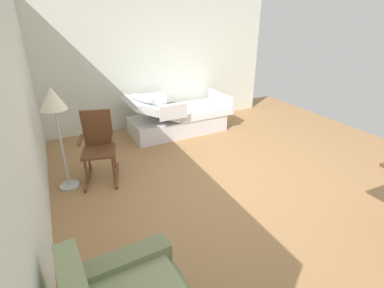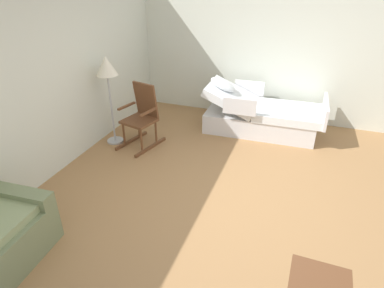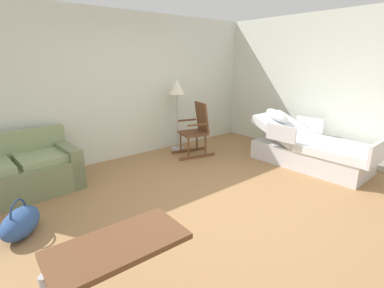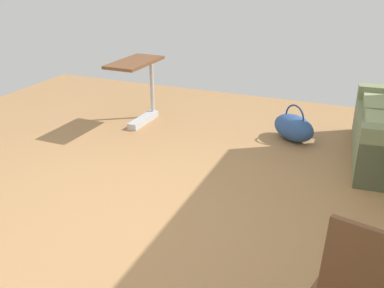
% 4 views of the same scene
% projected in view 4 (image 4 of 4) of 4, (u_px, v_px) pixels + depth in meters
% --- Properties ---
extents(ground_plane, '(7.41, 7.41, 0.00)m').
position_uv_depth(ground_plane, '(148.00, 219.00, 3.56)').
color(ground_plane, '#9E7247').
extents(overbed_table, '(0.84, 0.42, 0.84)m').
position_uv_depth(overbed_table, '(139.00, 84.00, 5.38)').
color(overbed_table, '#B2B5BA').
rests_on(overbed_table, ground).
extents(duffel_bag, '(0.59, 0.64, 0.43)m').
position_uv_depth(duffel_bag, '(294.00, 127.00, 5.06)').
color(duffel_bag, '#2D4C84').
rests_on(duffel_bag, ground).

